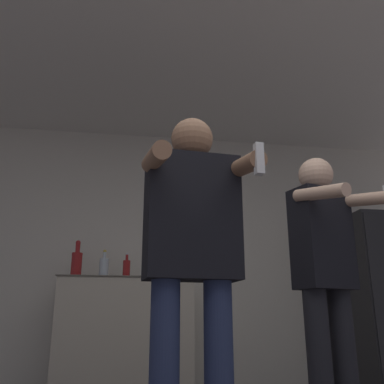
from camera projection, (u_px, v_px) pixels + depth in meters
The scene contains 10 objects.
wall_back at pixel (176, 254), 4.35m from camera, with size 7.00×0.06×2.55m.
ceiling_slab at pixel (202, 53), 3.25m from camera, with size 7.00×3.59×0.05m.
refrigerator at pixel (384, 301), 4.13m from camera, with size 0.68×0.76×1.63m.
counter at pixel (125, 336), 3.76m from camera, with size 1.19×0.58×0.99m.
bottle_short_whiskey at pixel (104, 267), 3.83m from camera, with size 0.08×0.08×0.25m.
bottle_brown_liquor at pixel (126, 268), 3.86m from camera, with size 0.07×0.07×0.23m.
bottle_green_wine at pixel (77, 263), 3.81m from camera, with size 0.09×0.09×0.33m.
bottle_dark_rum at pixel (164, 269), 3.91m from camera, with size 0.06×0.06×0.24m.
person_woman_foreground at pixel (193, 248), 1.97m from camera, with size 0.53×0.49×1.59m.
person_man_side at pixel (326, 269), 2.46m from camera, with size 0.49×0.57×1.59m.
Camera 1 is at (-0.49, -1.22, 0.61)m, focal length 40.00 mm.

